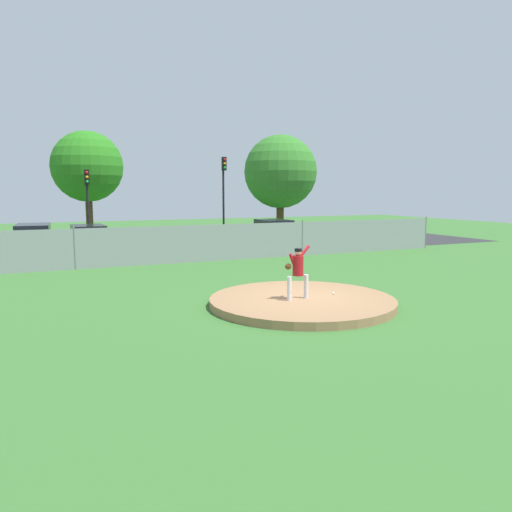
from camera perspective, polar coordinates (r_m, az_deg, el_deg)
ground_plane at (r=20.06m, az=-3.11°, el=-2.19°), size 80.00×80.00×0.00m
asphalt_strip at (r=28.07m, az=-9.41°, el=0.52°), size 44.00×7.00×0.01m
pitchers_mound at (r=14.71m, az=5.42°, el=-5.34°), size 5.58×5.58×0.24m
pitcher_youth at (r=14.28m, az=4.92°, el=-1.45°), size 0.81×0.32×1.60m
baseball at (r=15.27m, az=9.07°, el=-4.33°), size 0.07×0.07×0.07m
chainlink_fence at (r=23.68m, az=-6.63°, el=1.47°), size 28.63×0.07×1.90m
parked_car_champagne at (r=26.93m, az=-19.06°, el=1.62°), size 1.87×4.40×1.67m
parked_car_teal at (r=27.41m, az=-24.66°, el=1.51°), size 2.03×4.89×1.75m
parked_car_white at (r=30.05m, az=2.08°, el=2.61°), size 1.98×4.41×1.69m
traffic_cone_orange at (r=29.88m, az=-11.94°, el=1.38°), size 0.40×0.40×0.55m
traffic_light_near at (r=31.01m, az=-19.21°, el=6.83°), size 0.28×0.46×4.71m
traffic_light_far at (r=33.37m, az=-3.81°, el=8.33°), size 0.28×0.46×5.72m
tree_bushy_near at (r=35.29m, az=-19.22°, el=9.87°), size 4.77×4.77×7.48m
tree_leaning_west at (r=39.26m, az=2.89°, el=9.84°), size 5.81×5.81×7.89m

